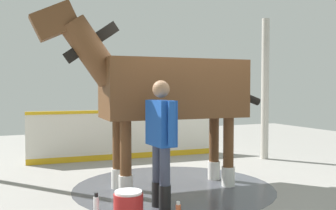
# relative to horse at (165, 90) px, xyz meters

# --- Properties ---
(ground_plane) EXTENTS (16.00, 16.00, 0.02)m
(ground_plane) POSITION_rel_horse_xyz_m (-0.42, 0.16, -1.48)
(ground_plane) COLOR gray
(wet_patch) EXTENTS (3.04, 3.04, 0.00)m
(wet_patch) POSITION_rel_horse_xyz_m (-0.14, 0.01, -1.47)
(wet_patch) COLOR #42444C
(wet_patch) RESTS_ON ground
(barrier_wall) EXTENTS (4.20, 0.31, 1.04)m
(barrier_wall) POSITION_rel_horse_xyz_m (-0.27, -2.53, -0.99)
(barrier_wall) COLOR silver
(barrier_wall) RESTS_ON ground
(roof_post_far) EXTENTS (0.16, 0.16, 2.96)m
(roof_post_far) POSITION_rel_horse_xyz_m (-2.88, -1.34, 0.00)
(roof_post_far) COLOR #B7B2A8
(roof_post_far) RESTS_ON ground
(horse) EXTENTS (3.55, 0.98, 2.67)m
(horse) POSITION_rel_horse_xyz_m (0.00, 0.00, 0.00)
(horse) COLOR brown
(horse) RESTS_ON ground
(handler) EXTENTS (0.25, 0.65, 1.60)m
(handler) POSITION_rel_horse_xyz_m (0.44, 0.88, -0.56)
(handler) COLOR black
(handler) RESTS_ON ground
(wash_bucket) EXTENTS (0.34, 0.34, 0.35)m
(wash_bucket) POSITION_rel_horse_xyz_m (0.95, 1.17, -1.30)
(wash_bucket) COLOR maroon
(wash_bucket) RESTS_ON ground
(bottle_shampoo) EXTENTS (0.06, 0.06, 0.27)m
(bottle_shampoo) POSITION_rel_horse_xyz_m (1.23, 0.80, -1.35)
(bottle_shampoo) COLOR white
(bottle_shampoo) RESTS_ON ground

